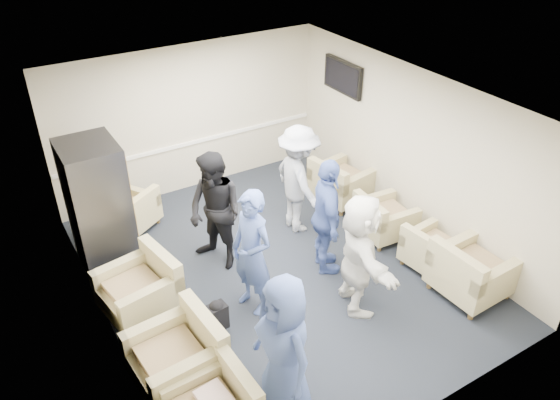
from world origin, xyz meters
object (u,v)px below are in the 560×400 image
armchair_left_far (143,290)px  armchair_right_near (468,274)px  person_back_right (298,180)px  person_mid_right (327,218)px  person_mid_left (252,253)px  person_back_left (215,212)px  armchair_right_far (339,184)px  armchair_corner (132,213)px  vending_machine (99,205)px  person_front_left (284,347)px  armchair_right_midfar (382,219)px  person_front_right (359,254)px  armchair_right_midnear (431,251)px  armchair_left_mid (181,357)px

armchair_left_far → armchair_right_near: bearing=53.1°
person_back_right → person_mid_right: bearing=170.9°
person_mid_left → person_back_left: person_back_left is taller
armchair_right_far → person_back_right: person_back_right is taller
person_back_left → person_mid_right: size_ratio=1.01×
armchair_right_far → armchair_corner: size_ratio=0.97×
armchair_right_far → armchair_right_near: bearing=171.0°
person_back_left → person_back_right: size_ratio=1.00×
vending_machine → person_front_left: (0.93, -3.66, -0.09)m
armchair_right_far → armchair_corner: (-3.46, 1.09, -0.05)m
person_mid_right → armchair_right_midfar: bearing=-58.1°
vending_machine → person_front_right: size_ratio=1.13×
armchair_left_far → person_front_right: (2.54, -1.40, 0.51)m
vending_machine → person_back_right: size_ratio=1.07×
armchair_right_near → armchair_right_midfar: armchair_right_near is taller
armchair_right_far → person_back_left: bearing=90.6°
armchair_right_midnear → armchair_right_midfar: 1.03m
armchair_right_midnear → armchair_corner: bearing=40.0°
armchair_right_midnear → armchair_left_far: bearing=65.2°
armchair_right_midnear → person_back_right: 2.33m
armchair_right_far → person_mid_right: size_ratio=0.56×
person_front_left → person_back_right: (2.04, 2.87, 0.02)m
armchair_corner → vending_machine: size_ratio=0.54×
person_mid_right → armchair_right_far: bearing=-19.7°
armchair_right_near → person_front_right: 1.68m
armchair_right_midnear → armchair_corner: size_ratio=0.79×
armchair_right_far → person_front_right: 2.77m
armchair_left_far → armchair_right_midfar: bearing=75.6°
armchair_corner → person_mid_left: 2.88m
vending_machine → person_front_left: bearing=-75.8°
person_front_left → person_mid_right: size_ratio=0.98×
armchair_left_mid → person_mid_right: 2.84m
person_mid_right → person_front_right: 0.88m
person_back_right → person_front_right: 2.02m
person_front_right → armchair_right_midfar: bearing=-32.4°
armchair_corner → person_front_right: person_front_right is taller
armchair_corner → person_back_right: 2.83m
armchair_right_near → armchair_left_mid: bearing=78.5°
person_mid_left → person_front_right: bearing=45.6°
armchair_right_midnear → armchair_right_far: size_ratio=0.81×
armchair_left_far → person_back_right: person_back_right is taller
person_back_left → person_back_right: bearing=76.3°
armchair_left_mid → person_back_left: (1.35, 1.81, 0.55)m
person_front_left → person_back_left: bearing=168.3°
armchair_right_midfar → person_back_left: 2.77m
armchair_corner → vending_machine: bearing=13.9°
person_back_right → armchair_right_far: bearing=-70.4°
person_back_right → person_mid_right: (-0.24, -1.12, -0.00)m
armchair_left_mid → armchair_right_far: armchair_left_mid is taller
armchair_corner → person_back_left: person_back_left is taller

